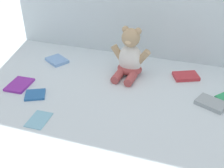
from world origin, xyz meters
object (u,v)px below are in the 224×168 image
(teddy_bear, at_px, (130,58))
(book_case_2, at_px, (186,76))
(book_case_0, at_px, (211,103))
(book_case_1, at_px, (57,60))
(book_case_6, at_px, (19,85))
(book_case_5, at_px, (35,95))
(book_case_4, at_px, (39,119))

(teddy_bear, relative_size, book_case_2, 2.07)
(book_case_0, xyz_separation_m, book_case_1, (-0.86, 0.17, -0.00))
(book_case_1, distance_m, book_case_6, 0.30)
(teddy_bear, relative_size, book_case_1, 2.13)
(book_case_2, bearing_deg, book_case_6, -90.79)
(book_case_2, distance_m, book_case_5, 0.77)
(book_case_6, bearing_deg, book_case_2, -158.79)
(book_case_0, distance_m, book_case_5, 0.81)
(book_case_1, distance_m, book_case_5, 0.35)
(book_case_2, xyz_separation_m, book_case_4, (-0.55, -0.55, -0.01))
(book_case_1, bearing_deg, book_case_2, 124.93)
(teddy_bear, xyz_separation_m, book_case_5, (-0.37, -0.34, -0.09))
(book_case_6, bearing_deg, book_case_4, 136.11)
(book_case_5, bearing_deg, book_case_0, -103.16)
(teddy_bear, bearing_deg, book_case_0, -16.36)
(teddy_bear, xyz_separation_m, book_case_0, (0.42, -0.16, -0.09))
(book_case_4, distance_m, book_case_6, 0.31)
(teddy_bear, relative_size, book_case_5, 2.83)
(book_case_5, height_order, book_case_6, book_case_6)
(book_case_2, height_order, book_case_5, book_case_2)
(teddy_bear, distance_m, book_case_6, 0.58)
(book_case_6, bearing_deg, book_case_5, 154.37)
(book_case_2, relative_size, book_case_5, 1.37)
(teddy_bear, xyz_separation_m, book_case_6, (-0.49, -0.28, -0.09))
(book_case_2, xyz_separation_m, book_case_6, (-0.78, -0.34, -0.00))
(book_case_0, xyz_separation_m, book_case_6, (-0.91, -0.13, -0.00))
(book_case_1, height_order, book_case_5, book_case_1)
(book_case_0, relative_size, book_case_6, 0.94)
(book_case_0, bearing_deg, book_case_1, 103.12)
(book_case_4, height_order, book_case_5, book_case_5)
(teddy_bear, bearing_deg, book_case_5, -133.47)
(book_case_0, distance_m, book_case_6, 0.92)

